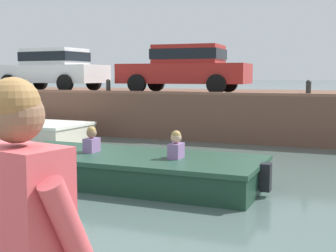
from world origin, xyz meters
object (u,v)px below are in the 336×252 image
object	(u,v)px
car_leftmost_white	(53,68)
mooring_bollard_mid	(309,87)
motorboat_passing	(115,168)
person_seated_middle	(31,238)
car_left_inner_red	(186,67)
boat_moored_west_cream	(2,130)
mooring_bollard_west	(108,86)

from	to	relation	value
car_leftmost_white	mooring_bollard_mid	world-z (taller)	car_leftmost_white
mooring_bollard_mid	motorboat_passing	bearing A→B (deg)	-115.61
car_leftmost_white	person_seated_middle	size ratio (longest dim) A/B	4.32
car_left_inner_red	person_seated_middle	world-z (taller)	car_left_inner_red
car_leftmost_white	boat_moored_west_cream	bearing A→B (deg)	-83.60
motorboat_passing	person_seated_middle	distance (m)	6.85
boat_moored_west_cream	person_seated_middle	distance (m)	13.53
mooring_bollard_west	person_seated_middle	bearing A→B (deg)	-61.55
motorboat_passing	car_left_inner_red	world-z (taller)	car_left_inner_red
boat_moored_west_cream	car_leftmost_white	distance (m)	3.73
car_leftmost_white	mooring_bollard_mid	bearing A→B (deg)	-7.51
motorboat_passing	car_left_inner_red	bearing A→B (deg)	99.91
person_seated_middle	car_left_inner_red	bearing A→B (deg)	107.88
car_leftmost_white	mooring_bollard_west	world-z (taller)	car_leftmost_white
boat_moored_west_cream	car_leftmost_white	world-z (taller)	car_leftmost_white
car_leftmost_white	mooring_bollard_west	bearing A→B (deg)	-21.91
motorboat_passing	car_left_inner_red	distance (m)	7.41
car_left_inner_red	mooring_bollard_west	distance (m)	2.60
boat_moored_west_cream	motorboat_passing	size ratio (longest dim) A/B	1.02
motorboat_passing	mooring_bollard_west	world-z (taller)	mooring_bollard_west
motorboat_passing	mooring_bollard_mid	xyz separation A→B (m)	(2.78, 5.81, 1.36)
motorboat_passing	person_seated_middle	world-z (taller)	person_seated_middle
boat_moored_west_cream	car_leftmost_white	size ratio (longest dim) A/B	1.46
boat_moored_west_cream	car_left_inner_red	xyz separation A→B (m)	(4.89, 3.17, 1.96)
boat_moored_west_cream	mooring_bollard_west	bearing A→B (deg)	35.90
mooring_bollard_west	mooring_bollard_mid	world-z (taller)	same
car_leftmost_white	person_seated_middle	distance (m)	16.19
motorboat_passing	mooring_bollard_west	size ratio (longest dim) A/B	13.48
mooring_bollard_west	person_seated_middle	world-z (taller)	person_seated_middle
motorboat_passing	car_leftmost_white	bearing A→B (deg)	132.63
person_seated_middle	mooring_bollard_west	bearing A→B (deg)	118.45
mooring_bollard_mid	mooring_bollard_west	bearing A→B (deg)	180.00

